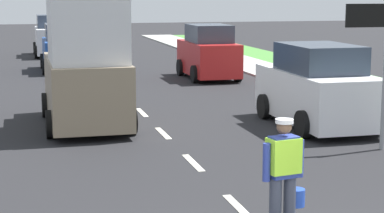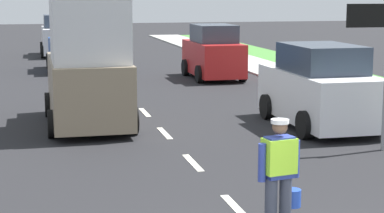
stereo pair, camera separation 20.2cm
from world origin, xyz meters
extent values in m
plane|color=black|center=(0.00, 21.00, 0.00)|extent=(96.00, 96.00, 0.00)
cube|color=silver|center=(0.00, 2.70, 0.01)|extent=(0.14, 1.40, 0.01)
cube|color=silver|center=(0.00, 5.70, 0.01)|extent=(0.14, 1.40, 0.01)
cube|color=silver|center=(0.00, 8.70, 0.01)|extent=(0.14, 1.40, 0.01)
cube|color=silver|center=(0.00, 11.70, 0.01)|extent=(0.14, 1.40, 0.01)
cube|color=silver|center=(0.00, 14.70, 0.01)|extent=(0.14, 1.40, 0.01)
cube|color=silver|center=(0.00, 17.70, 0.01)|extent=(0.14, 1.40, 0.01)
cube|color=silver|center=(0.00, 20.70, 0.01)|extent=(0.14, 1.40, 0.01)
cube|color=silver|center=(0.00, 23.70, 0.01)|extent=(0.14, 1.40, 0.01)
cube|color=silver|center=(0.00, 26.70, 0.01)|extent=(0.14, 1.40, 0.01)
cube|color=silver|center=(0.00, 29.70, 0.01)|extent=(0.14, 1.40, 0.01)
cube|color=silver|center=(0.00, 32.70, 0.01)|extent=(0.14, 1.40, 0.01)
cube|color=silver|center=(0.00, 35.70, 0.01)|extent=(0.14, 1.40, 0.01)
cube|color=silver|center=(0.00, 38.70, 0.01)|extent=(0.14, 1.40, 0.01)
cube|color=silver|center=(0.00, 41.70, 0.01)|extent=(0.14, 1.40, 0.01)
cube|color=silver|center=(0.00, 44.70, 0.01)|extent=(0.14, 1.40, 0.01)
cube|color=silver|center=(0.00, 47.70, 0.01)|extent=(0.14, 1.40, 0.01)
cylinder|color=#383D4C|center=(0.14, 1.48, 0.41)|extent=(0.18, 0.18, 0.82)
cylinder|color=#383D4C|center=(0.38, 1.53, 0.41)|extent=(0.18, 0.18, 0.82)
cube|color=navy|center=(0.26, 1.51, 1.12)|extent=(0.44, 0.31, 0.60)
cube|color=#A5EA33|center=(0.26, 1.51, 1.14)|extent=(0.50, 0.36, 0.51)
cylinder|color=navy|center=(-0.01, 1.45, 1.07)|extent=(0.11, 0.11, 0.55)
cylinder|color=navy|center=(0.54, 1.56, 1.07)|extent=(0.11, 0.11, 0.55)
sphere|color=brown|center=(0.26, 1.51, 1.56)|extent=(0.22, 0.22, 0.22)
cylinder|color=silver|center=(0.26, 1.51, 1.64)|extent=(0.26, 0.26, 0.06)
cylinder|color=#2347B7|center=(0.54, 1.66, 0.45)|extent=(0.26, 0.26, 0.26)
cube|color=white|center=(3.95, 5.87, 2.95)|extent=(1.10, 0.05, 0.44)
cube|color=black|center=(3.95, 5.86, 2.95)|extent=(1.16, 0.04, 0.50)
cube|color=gray|center=(-1.73, 10.26, 0.96)|extent=(1.90, 4.60, 1.56)
cube|color=#2D3847|center=(-1.73, 11.07, 2.09)|extent=(1.67, 1.61, 0.70)
cube|color=silver|center=(-1.73, 9.46, 2.64)|extent=(1.81, 2.53, 1.80)
cylinder|color=black|center=(-0.76, 8.84, 0.34)|extent=(0.22, 0.68, 0.68)
cylinder|color=black|center=(-2.70, 8.84, 0.34)|extent=(0.22, 0.68, 0.68)
cylinder|color=black|center=(-0.76, 11.69, 0.34)|extent=(0.22, 0.68, 0.68)
cylinder|color=black|center=(-2.70, 11.69, 0.34)|extent=(0.22, 0.68, 0.68)
cube|color=red|center=(3.97, 18.82, 0.82)|extent=(1.69, 3.86, 1.29)
cube|color=#2D3847|center=(3.97, 18.72, 1.82)|extent=(1.49, 2.12, 0.70)
cylinder|color=black|center=(3.11, 20.02, 0.34)|extent=(0.22, 0.68, 0.68)
cylinder|color=black|center=(4.84, 20.02, 0.34)|extent=(0.22, 0.68, 0.68)
cylinder|color=black|center=(3.11, 17.62, 0.34)|extent=(0.22, 0.68, 0.68)
cylinder|color=black|center=(4.84, 17.62, 0.34)|extent=(0.22, 0.68, 0.68)
cube|color=silver|center=(4.04, 8.65, 0.81)|extent=(1.82, 4.28, 1.26)
cube|color=#2D3847|center=(4.04, 8.54, 1.79)|extent=(1.60, 2.35, 0.70)
cylinder|color=black|center=(3.11, 9.97, 0.34)|extent=(0.22, 0.68, 0.68)
cylinder|color=black|center=(4.97, 9.97, 0.34)|extent=(0.22, 0.68, 0.68)
cylinder|color=black|center=(3.11, 7.32, 0.34)|extent=(0.22, 0.68, 0.68)
cylinder|color=black|center=(4.97, 7.32, 0.34)|extent=(0.22, 0.68, 0.68)
cube|color=#1E4799|center=(-1.46, 22.98, 0.78)|extent=(1.80, 3.87, 1.20)
cube|color=#2D3847|center=(-1.46, 23.08, 1.73)|extent=(1.58, 2.13, 0.70)
cylinder|color=black|center=(-0.54, 21.78, 0.34)|extent=(0.22, 0.68, 0.68)
cylinder|color=black|center=(-2.38, 21.78, 0.34)|extent=(0.22, 0.68, 0.68)
cylinder|color=black|center=(-0.54, 24.18, 0.34)|extent=(0.22, 0.68, 0.68)
cylinder|color=black|center=(-2.38, 24.18, 0.34)|extent=(0.22, 0.68, 0.68)
cube|color=silver|center=(-1.70, 30.38, 0.86)|extent=(1.64, 4.36, 1.35)
cube|color=#2D3847|center=(-1.70, 30.49, 1.88)|extent=(1.44, 2.40, 0.70)
cylinder|color=black|center=(-0.86, 29.02, 0.34)|extent=(0.22, 0.68, 0.68)
cylinder|color=black|center=(-2.54, 29.02, 0.34)|extent=(0.22, 0.68, 0.68)
cylinder|color=black|center=(-0.86, 31.73, 0.34)|extent=(0.22, 0.68, 0.68)
cylinder|color=black|center=(-2.54, 31.73, 0.34)|extent=(0.22, 0.68, 0.68)
camera|label=1|loc=(-3.31, -7.25, 3.44)|focal=63.11mm
camera|label=2|loc=(-3.11, -7.30, 3.44)|focal=63.11mm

